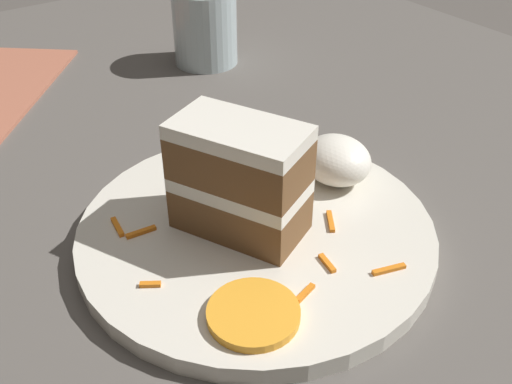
{
  "coord_description": "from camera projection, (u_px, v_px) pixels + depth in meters",
  "views": [
    {
      "loc": [
        -0.31,
        0.25,
        0.33
      ],
      "look_at": [
        -0.01,
        0.03,
        0.07
      ],
      "focal_mm": 42.0,
      "sensor_mm": 36.0,
      "label": 1
    }
  ],
  "objects": [
    {
      "name": "cake_slice",
      "position": [
        240.0,
        179.0,
        0.44
      ],
      "size": [
        0.11,
        0.09,
        0.09
      ],
      "rotation": [
        0.0,
        0.0,
        2.01
      ],
      "color": "brown",
      "rests_on": "plate"
    },
    {
      "name": "cream_dollop",
      "position": [
        335.0,
        159.0,
        0.51
      ],
      "size": [
        0.06,
        0.06,
        0.04
      ],
      "primitive_type": "ellipsoid",
      "color": "white",
      "rests_on": "plate"
    },
    {
      "name": "ground_plane",
      "position": [
        280.0,
        238.0,
        0.52
      ],
      "size": [
        6.0,
        6.0,
        0.0
      ],
      "primitive_type": "plane",
      "color": "#4C4742",
      "rests_on": "ground"
    },
    {
      "name": "orange_garnish",
      "position": [
        253.0,
        314.0,
        0.39
      ],
      "size": [
        0.06,
        0.06,
        0.01
      ],
      "primitive_type": "cylinder",
      "color": "orange",
      "rests_on": "plate"
    },
    {
      "name": "plate",
      "position": [
        256.0,
        232.0,
        0.47
      ],
      "size": [
        0.28,
        0.28,
        0.02
      ],
      "primitive_type": "cylinder",
      "color": "silver",
      "rests_on": "dining_table"
    },
    {
      "name": "drinking_glass",
      "position": [
        205.0,
        32.0,
        0.75
      ],
      "size": [
        0.08,
        0.08,
        0.09
      ],
      "color": "silver",
      "rests_on": "dining_table"
    },
    {
      "name": "dining_table",
      "position": [
        280.0,
        227.0,
        0.51
      ],
      "size": [
        1.34,
        1.04,
        0.02
      ],
      "primitive_type": "cube",
      "color": "#56514C",
      "rests_on": "ground"
    },
    {
      "name": "carrot_shreds_scatter",
      "position": [
        256.0,
        230.0,
        0.46
      ],
      "size": [
        0.19,
        0.18,
        0.0
      ],
      "color": "orange",
      "rests_on": "plate"
    }
  ]
}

